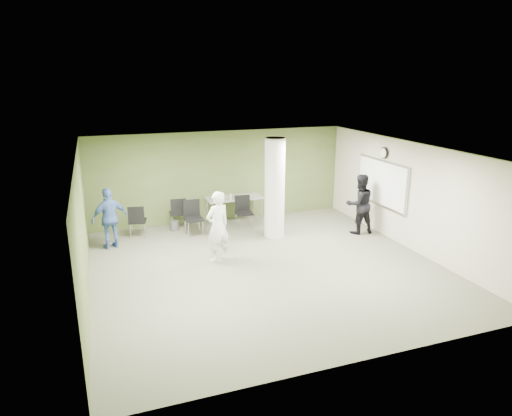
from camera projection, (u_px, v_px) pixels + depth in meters
name	position (u px, v px, depth m)	size (l,w,h in m)	color
floor	(266.00, 267.00, 10.90)	(8.00, 8.00, 0.00)	#535543
ceiling	(267.00, 151.00, 10.12)	(8.00, 8.00, 0.00)	white
wall_back	(221.00, 176.00, 14.13)	(8.00, 0.02, 2.80)	#4C5A2A
wall_left	(82.00, 230.00, 9.22)	(0.02, 8.00, 2.80)	#4C5A2A
wall_right_cream	(411.00, 196.00, 11.80)	(0.02, 8.00, 2.80)	beige
column	(275.00, 188.00, 12.64)	(0.56, 0.56, 2.80)	silver
whiteboard	(381.00, 183.00, 12.83)	(0.05, 2.30, 1.30)	silver
wall_clock	(384.00, 153.00, 12.60)	(0.06, 0.32, 0.32)	black
folding_table	(234.00, 199.00, 13.98)	(1.74, 0.78, 1.07)	gray
wastebasket	(174.00, 226.00, 13.45)	(0.25, 0.25, 0.29)	#4C4C4C
chair_back_left	(137.00, 219.00, 12.77)	(0.55, 0.55, 0.93)	black
chair_back_right	(178.00, 211.00, 13.46)	(0.51, 0.51, 0.96)	black
chair_table_left	(193.00, 215.00, 12.99)	(0.51, 0.51, 1.01)	black
chair_table_right	(243.00, 209.00, 13.62)	(0.52, 0.52, 0.96)	black
woman_white	(218.00, 227.00, 11.05)	(0.64, 0.42, 1.77)	white
man_black	(360.00, 204.00, 13.05)	(0.84, 0.66, 1.74)	black
man_blue	(110.00, 218.00, 11.92)	(0.96, 0.40, 1.63)	#4465A9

